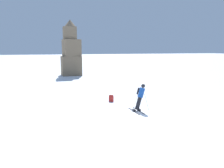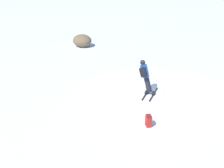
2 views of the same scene
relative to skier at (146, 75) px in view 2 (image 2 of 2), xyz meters
The scene contains 4 objects.
ground_plane 1.14m from the skier, behind, with size 300.00×300.00×0.00m, color white.
skier is the anchor object (origin of this frame).
spare_backpack 3.17m from the skier, 107.54° to the left, with size 0.34×0.37×0.50m.
exposed_boulder_0 8.73m from the skier, 43.83° to the right, with size 1.38×1.18×0.90m, color brown.
Camera 2 is at (-2.74, 13.79, 6.82)m, focal length 50.00 mm.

